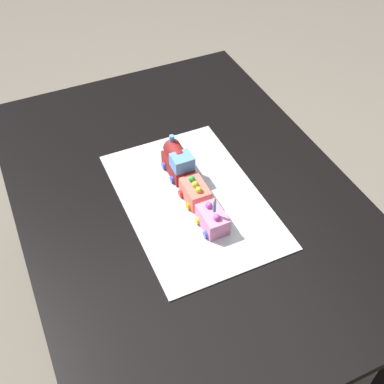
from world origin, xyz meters
name	(u,v)px	position (x,y,z in m)	size (l,w,h in m)	color
ground_plane	(186,314)	(0.00, 0.00, 0.00)	(8.00, 8.00, 0.00)	gray
dining_table	(184,214)	(0.00, 0.00, 0.63)	(1.40, 1.00, 0.74)	black
cake_board	(192,199)	(0.05, 0.01, 0.74)	(0.60, 0.40, 0.00)	silver
cake_locomotive	(178,161)	(-0.08, 0.02, 0.79)	(0.14, 0.08, 0.12)	maroon
cake_car_flatbed_coral	(195,192)	(0.05, 0.02, 0.77)	(0.10, 0.08, 0.07)	#F27260
cake_car_caboose_bubblegum	(213,219)	(0.17, 0.02, 0.77)	(0.10, 0.08, 0.07)	pink
birthday_candle	(215,205)	(0.18, 0.02, 0.84)	(0.01, 0.01, 0.05)	#4CA5E5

